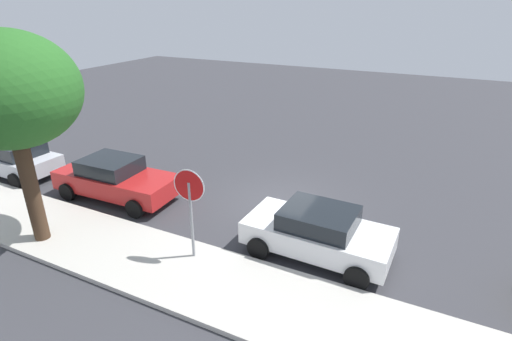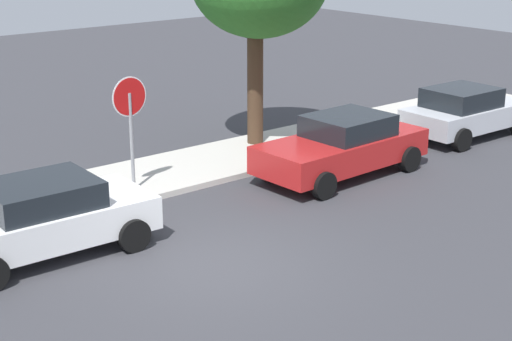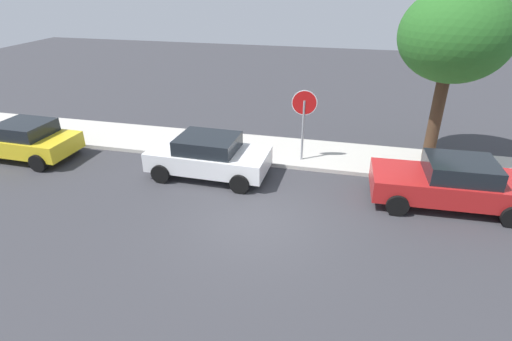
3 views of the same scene
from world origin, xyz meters
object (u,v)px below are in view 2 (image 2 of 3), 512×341
(stop_sign, at_px, (130,113))
(parked_car_red, at_px, (343,146))
(parked_car_white, at_px, (43,217))
(parked_car_silver, at_px, (465,112))

(stop_sign, distance_m, parked_car_red, 5.21)
(parked_car_white, bearing_deg, parked_car_red, -1.43)
(stop_sign, relative_size, parked_car_red, 0.60)
(parked_car_silver, bearing_deg, parked_car_white, -179.61)
(parked_car_white, xyz_separation_m, parked_car_silver, (12.85, 0.09, -0.00))
(stop_sign, height_order, parked_car_red, stop_sign)
(parked_car_red, bearing_deg, parked_car_silver, 3.06)
(parked_car_white, distance_m, parked_car_silver, 12.85)
(parked_car_red, distance_m, parked_car_silver, 5.21)
(stop_sign, bearing_deg, parked_car_silver, -9.59)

